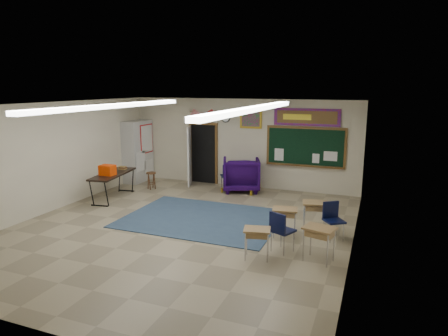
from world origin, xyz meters
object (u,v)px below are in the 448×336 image
at_px(wooden_stool, 151,180).
at_px(wingback_armchair, 241,174).
at_px(student_desk_front_right, 315,215).
at_px(student_desk_front_left, 285,221).
at_px(folding_table, 113,185).

bearing_deg(wooden_stool, wingback_armchair, 17.54).
xyz_separation_m(student_desk_front_right, wooden_stool, (-5.75, 1.98, -0.10)).
xyz_separation_m(wingback_armchair, student_desk_front_left, (2.28, -3.56, -0.17)).
relative_size(folding_table, wooden_stool, 3.53).
distance_m(folding_table, wooden_stool, 1.52).
height_order(student_desk_front_left, student_desk_front_right, student_desk_front_right).
height_order(wingback_armchair, wooden_stool, wingback_armchair).
distance_m(student_desk_front_left, wooden_stool, 5.80).
bearing_deg(folding_table, student_desk_front_right, -13.64).
relative_size(student_desk_front_left, wooden_stool, 1.19).
distance_m(wingback_armchair, wooden_stool, 3.04).
xyz_separation_m(folding_table, wooden_stool, (0.48, 1.43, -0.14)).
bearing_deg(student_desk_front_left, wooden_stool, 142.09).
bearing_deg(wooden_stool, student_desk_front_left, -27.11).
xyz_separation_m(student_desk_front_left, wooden_stool, (-5.16, 2.64, -0.08)).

